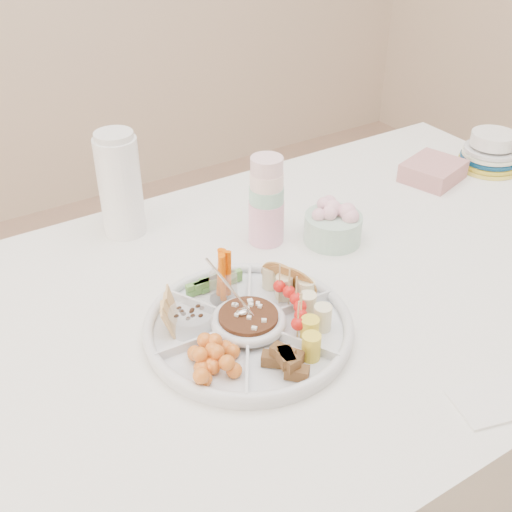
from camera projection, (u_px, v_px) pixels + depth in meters
floor at (316, 496)px, 1.77m from camera, size 4.00×4.00×0.00m
dining_table at (325, 399)px, 1.56m from camera, size 1.52×1.02×0.76m
party_tray at (248, 324)px, 1.17m from camera, size 0.40×0.40×0.04m
bean_dip at (248, 321)px, 1.17m from camera, size 0.11×0.11×0.04m
tortillas at (283, 279)px, 1.26m from camera, size 0.12×0.12×0.07m
carrot_cucumber at (216, 270)px, 1.25m from camera, size 0.11×0.11×0.10m
pita_raisins at (177, 315)px, 1.16m from camera, size 0.12×0.12×0.06m
cherries at (208, 361)px, 1.07m from camera, size 0.13×0.13×0.05m
granola_chunks at (286, 361)px, 1.07m from camera, size 0.11×0.11×0.05m
banana_tomato at (320, 309)px, 1.15m from camera, size 0.11×0.11×0.09m
cup_stack at (266, 198)px, 1.40m from camera, size 0.09×0.09×0.22m
thermos at (120, 183)px, 1.42m from camera, size 0.11×0.11×0.25m
flower_bowl at (333, 222)px, 1.43m from camera, size 0.15×0.15×0.10m
napkin_stack at (433, 171)px, 1.70m from camera, size 0.18×0.17×0.05m
plate_stack at (491, 149)px, 1.75m from camera, size 0.22×0.22×0.11m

